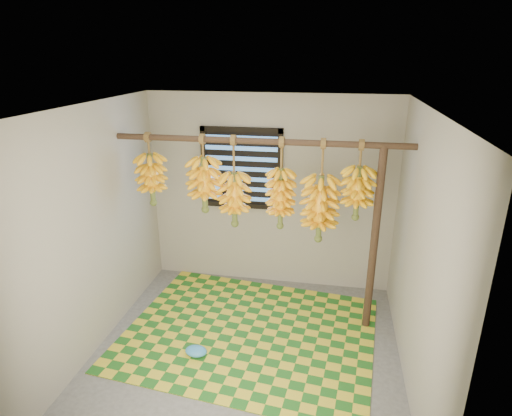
% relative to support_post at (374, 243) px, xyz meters
% --- Properties ---
extents(floor, '(3.00, 3.00, 0.01)m').
position_rel_support_post_xyz_m(floor, '(-1.20, -0.70, -1.00)').
color(floor, '#515151').
rests_on(floor, ground).
extents(ceiling, '(3.00, 3.00, 0.01)m').
position_rel_support_post_xyz_m(ceiling, '(-1.20, -0.70, 1.40)').
color(ceiling, silver).
rests_on(ceiling, wall_back).
extents(wall_back, '(3.00, 0.01, 2.40)m').
position_rel_support_post_xyz_m(wall_back, '(-1.20, 0.80, 0.20)').
color(wall_back, gray).
rests_on(wall_back, floor).
extents(wall_left, '(0.01, 3.00, 2.40)m').
position_rel_support_post_xyz_m(wall_left, '(-2.71, -0.70, 0.20)').
color(wall_left, gray).
rests_on(wall_left, floor).
extents(wall_right, '(0.01, 3.00, 2.40)m').
position_rel_support_post_xyz_m(wall_right, '(0.30, -0.70, 0.20)').
color(wall_right, gray).
rests_on(wall_right, floor).
extents(window, '(1.00, 0.04, 1.00)m').
position_rel_support_post_xyz_m(window, '(-1.55, 0.78, 0.50)').
color(window, black).
rests_on(window, wall_back).
extents(hanging_pole, '(3.00, 0.06, 0.06)m').
position_rel_support_post_xyz_m(hanging_pole, '(-1.20, 0.00, 1.00)').
color(hanging_pole, '#422C1E').
rests_on(hanging_pole, wall_left).
extents(support_post, '(0.08, 0.08, 2.00)m').
position_rel_support_post_xyz_m(support_post, '(0.00, 0.00, 0.00)').
color(support_post, '#422C1E').
rests_on(support_post, floor).
extents(woven_mat, '(2.78, 2.32, 0.01)m').
position_rel_support_post_xyz_m(woven_mat, '(-1.23, -0.36, -0.99)').
color(woven_mat, '#1E5E1B').
rests_on(woven_mat, floor).
extents(plastic_bag, '(0.23, 0.18, 0.09)m').
position_rel_support_post_xyz_m(plastic_bag, '(-1.68, -0.82, -0.94)').
color(plastic_bag, '#378ACE').
rests_on(plastic_bag, woven_mat).
extents(banana_bunch_a, '(0.31, 0.31, 0.79)m').
position_rel_support_post_xyz_m(banana_bunch_a, '(-2.37, 0.00, 0.55)').
color(banana_bunch_a, brown).
rests_on(banana_bunch_a, hanging_pole).
extents(banana_bunch_b, '(0.35, 0.35, 0.83)m').
position_rel_support_post_xyz_m(banana_bunch_b, '(-1.78, -0.00, 0.52)').
color(banana_bunch_b, brown).
rests_on(banana_bunch_b, hanging_pole).
extents(banana_bunch_c, '(0.32, 0.32, 0.97)m').
position_rel_support_post_xyz_m(banana_bunch_c, '(-1.46, 0.00, 0.38)').
color(banana_bunch_c, brown).
rests_on(banana_bunch_c, hanging_pole).
extents(banana_bunch_d, '(0.29, 0.29, 0.96)m').
position_rel_support_post_xyz_m(banana_bunch_d, '(-0.97, 0.00, 0.42)').
color(banana_bunch_d, brown).
rests_on(banana_bunch_d, hanging_pole).
extents(banana_bunch_e, '(0.38, 0.38, 1.07)m').
position_rel_support_post_xyz_m(banana_bunch_e, '(-0.57, 0.00, 0.33)').
color(banana_bunch_e, brown).
rests_on(banana_bunch_e, hanging_pole).
extents(banana_bunch_f, '(0.32, 0.32, 0.81)m').
position_rel_support_post_xyz_m(banana_bunch_f, '(-0.21, 0.00, 0.52)').
color(banana_bunch_f, brown).
rests_on(banana_bunch_f, hanging_pole).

